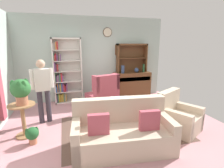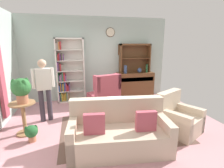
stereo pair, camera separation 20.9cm
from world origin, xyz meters
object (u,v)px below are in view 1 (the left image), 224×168
at_px(sideboard_hutch, 132,54).
at_px(potted_plant_small, 32,134).
at_px(armchair_floral, 178,118).
at_px(sideboard, 132,84).
at_px(book_stack, 116,111).
at_px(bookshelf, 65,73).
at_px(person_reading, 43,87).
at_px(coffee_table, 112,115).
at_px(vase_tall, 123,69).
at_px(plant_stand, 23,117).
at_px(wingback_chair, 103,96).
at_px(vase_round, 137,70).
at_px(potted_plant_large, 21,90).
at_px(couch_floral, 122,132).
at_px(bottle_wine, 144,68).

xyz_separation_m(sideboard_hutch, potted_plant_small, (-3.02, -2.38, -1.36)).
distance_m(sideboard_hutch, armchair_floral, 2.96).
bearing_deg(sideboard, book_stack, -120.59).
height_order(bookshelf, person_reading, bookshelf).
bearing_deg(sideboard_hutch, coffee_table, -121.21).
height_order(vase_tall, person_reading, person_reading).
distance_m(plant_stand, coffee_table, 1.87).
bearing_deg(plant_stand, wingback_chair, 30.08).
relative_size(bookshelf, coffee_table, 2.62).
bearing_deg(vase_tall, coffee_table, -115.37).
distance_m(sideboard, vase_tall, 0.68).
bearing_deg(wingback_chair, vase_round, 26.79).
distance_m(plant_stand, potted_plant_large, 0.59).
bearing_deg(potted_plant_large, couch_floral, -26.97).
distance_m(bottle_wine, couch_floral, 3.38).
height_order(plant_stand, person_reading, person_reading).
xyz_separation_m(sideboard, couch_floral, (-1.38, -2.87, -0.20)).
relative_size(couch_floral, person_reading, 1.21).
height_order(couch_floral, plant_stand, couch_floral).
xyz_separation_m(sideboard, coffee_table, (-1.38, -2.17, -0.16)).
xyz_separation_m(bottle_wine, armchair_floral, (-0.33, -2.47, -0.78)).
bearing_deg(book_stack, vase_tall, 66.78).
bearing_deg(potted_plant_large, plant_stand, 132.85).
distance_m(bookshelf, potted_plant_large, 2.21).
height_order(vase_tall, wingback_chair, vase_tall).
relative_size(couch_floral, coffee_table, 2.35).
distance_m(couch_floral, wingback_chair, 2.11).
bearing_deg(vase_tall, wingback_chair, -141.52).
distance_m(plant_stand, person_reading, 0.84).
distance_m(vase_tall, person_reading, 2.77).
bearing_deg(armchair_floral, couch_floral, -168.04).
height_order(sideboard, sideboard_hutch, sideboard_hutch).
distance_m(bookshelf, vase_round, 2.44).
distance_m(armchair_floral, coffee_table, 1.49).
height_order(sideboard, book_stack, sideboard).
bearing_deg(armchair_floral, person_reading, 156.84).
bearing_deg(book_stack, sideboard_hutch, 60.62).
distance_m(sideboard, coffee_table, 2.57).
bearing_deg(wingback_chair, bookshelf, 141.33).
relative_size(vase_round, couch_floral, 0.09).
bearing_deg(sideboard, bookshelf, 177.91).
bearing_deg(couch_floral, armchair_floral, 11.96).
distance_m(sideboard, wingback_chair, 1.47).
xyz_separation_m(vase_tall, person_reading, (-2.47, -1.23, -0.15)).
distance_m(vase_round, person_reading, 3.24).
bearing_deg(person_reading, book_stack, -29.37).
bearing_deg(bookshelf, sideboard, -2.09).
distance_m(sideboard, sideboard_hutch, 1.06).
bearing_deg(vase_round, coffee_table, -125.70).
relative_size(vase_round, plant_stand, 0.24).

